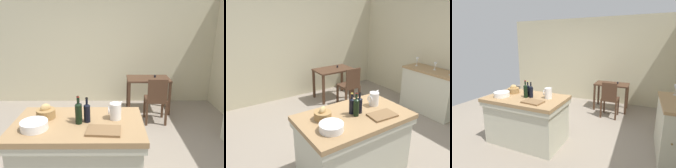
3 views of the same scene
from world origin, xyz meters
TOP-DOWN VIEW (x-y plane):
  - ground_plane at (0.00, 0.00)m, footprint 6.76×6.76m
  - wall_back at (0.00, 2.60)m, footprint 5.32×0.12m
  - island_table at (-0.21, -0.41)m, footprint 1.44×0.87m
  - side_cabinet at (2.26, 0.17)m, footprint 0.52×1.18m
  - writing_desk at (0.95, 1.94)m, footprint 0.90×0.57m
  - wooden_chair at (1.01, 1.34)m, footprint 0.41×0.41m
  - pitcher at (0.20, -0.33)m, footprint 0.17×0.13m
  - wash_bowl at (-0.64, -0.57)m, footprint 0.28×0.28m
  - bread_basket at (-0.60, -0.29)m, footprint 0.22×0.22m
  - cutting_board at (0.07, -0.63)m, footprint 0.36×0.25m
  - wine_bottle_dark at (-0.11, -0.40)m, footprint 0.07×0.07m
  - wine_bottle_amber at (-0.21, -0.36)m, footprint 0.07×0.07m
  - wine_bottle_green at (-0.20, -0.44)m, footprint 0.07×0.07m
  - wine_glass_left at (2.29, 0.15)m, footprint 0.07×0.07m
  - wine_glass_middle at (2.25, 0.57)m, footprint 0.07×0.07m

SIDE VIEW (x-z plane):
  - ground_plane at x=0.00m, z-range 0.00..0.00m
  - island_table at x=-0.21m, z-range 0.04..0.90m
  - side_cabinet at x=2.26m, z-range 0.00..0.94m
  - wooden_chair at x=1.01m, z-range 0.04..0.95m
  - writing_desk at x=0.95m, z-range 0.22..1.02m
  - cutting_board at x=0.07m, z-range 0.87..0.89m
  - wash_bowl at x=-0.64m, z-range 0.87..0.95m
  - bread_basket at x=-0.60m, z-range 0.84..1.01m
  - pitcher at x=0.20m, z-range 0.85..1.08m
  - wine_bottle_dark at x=-0.11m, z-range 0.84..1.12m
  - wine_bottle_amber at x=-0.21m, z-range 0.84..1.12m
  - wine_bottle_green at x=-0.20m, z-range 0.84..1.15m
  - wine_glass_left at x=2.29m, z-range 0.96..1.12m
  - wine_glass_middle at x=2.25m, z-range 0.97..1.16m
  - wall_back at x=0.00m, z-range 0.00..2.60m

